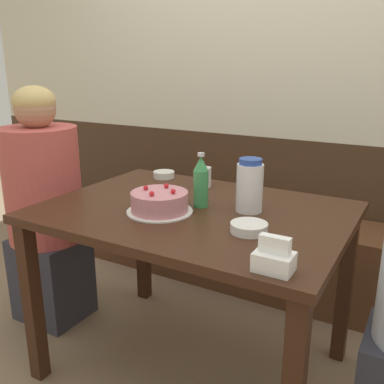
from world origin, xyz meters
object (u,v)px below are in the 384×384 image
Objects in this scene: water_pitcher at (250,186)px; person_teal_shirt at (45,209)px; bench_seat at (262,251)px; soju_bottle at (201,181)px; glass_water_tall at (204,177)px; bowl_soup_white at (249,228)px; napkin_holder at (274,258)px; bowl_rice_small at (164,174)px; birthday_cake at (160,202)px.

person_teal_shirt reaches higher than water_pitcher.
soju_bottle is (0.01, -0.79, 0.62)m from bench_seat.
glass_water_tall is at bearing -102.46° from bench_seat.
soju_bottle reaches higher than bowl_soup_white.
napkin_holder reaches higher than bowl_rice_small.
bowl_soup_white is (-0.17, 0.24, -0.02)m from napkin_holder.
soju_bottle is 0.18× the size of person_teal_shirt.
birthday_cake is 2.40× the size of bowl_rice_small.
bowl_soup_white is at bearing 126.05° from napkin_holder.
person_teal_shirt reaches higher than birthday_cake.
birthday_cake is at bearing -58.40° from bowl_rice_small.
person_teal_shirt is (-0.86, -0.84, 0.37)m from bench_seat.
napkin_holder is 1.17× the size of glass_water_tall.
water_pitcher is 1.63× the size of bowl_soup_white.
bowl_rice_small is (-0.28, 0.46, -0.02)m from birthday_cake.
person_teal_shirt is at bearing -135.74° from bench_seat.
water_pitcher reaches higher than bowl_rice_small.
bowl_soup_white is (0.29, -0.96, 0.54)m from bench_seat.
bench_seat is 9.76× the size of birthday_cake.
glass_water_tall is 0.08× the size of person_teal_shirt.
person_teal_shirt is (-1.33, 0.35, -0.19)m from napkin_holder.
person_teal_shirt is (-0.49, -0.36, -0.17)m from bowl_rice_small.
bench_seat is 19.53× the size of bowl_soup_white.
soju_bottle is 0.91m from person_teal_shirt.
bench_seat is 2.08× the size of person_teal_shirt.
bowl_soup_white is (0.09, -0.21, -0.09)m from water_pitcher.
water_pitcher is at bearing 112.66° from bowl_soup_white.
glass_water_tall is (-0.58, 0.67, 0.01)m from napkin_holder.
napkin_holder is 0.09× the size of person_teal_shirt.
soju_bottle is 0.30m from glass_water_tall.
glass_water_tall is at bearing 93.14° from birthday_cake.
water_pitcher is 0.52m from napkin_holder.
bowl_rice_small is 0.63m from person_teal_shirt.
birthday_cake is 0.36m from water_pitcher.
bowl_soup_white is 1.17m from person_teal_shirt.
glass_water_tall is at bearing 131.06° from napkin_holder.
water_pitcher is at bearing 4.83° from person_teal_shirt.
napkin_holder is at bearing -14.92° from person_teal_shirt.
soju_bottle reaches higher than glass_water_tall.
soju_bottle is 1.71× the size of bowl_soup_white.
soju_bottle is at bearing 53.63° from birthday_cake.
birthday_cake is 0.39m from bowl_soup_white.
water_pitcher reaches higher than bowl_soup_white.
bowl_soup_white is 0.82m from bowl_rice_small.
soju_bottle is at bearing 149.49° from bowl_soup_white.
water_pitcher is 0.40m from glass_water_tall.
bench_seat is at bearing 90.82° from soju_bottle.
bowl_soup_white is (0.28, -0.17, -0.09)m from soju_bottle.
glass_water_tall is (-0.32, 0.22, -0.06)m from water_pitcher.
soju_bottle is at bearing -38.96° from bowl_rice_small.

